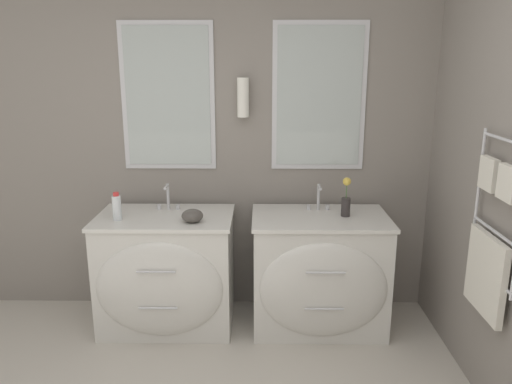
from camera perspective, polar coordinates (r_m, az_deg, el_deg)
name	(u,v)px	position (r m, az deg, el deg)	size (l,w,h in m)	color
wall_back	(217,143)	(3.83, -4.46, 5.64)	(4.87, 0.17, 2.60)	gray
wall_right	(508,182)	(2.98, 26.88, 1.06)	(0.13, 4.12, 2.60)	gray
vanity_left	(166,272)	(3.73, -10.23, -8.98)	(0.97, 0.68, 0.85)	silver
vanity_right	(319,273)	(3.69, 7.24, -9.13)	(0.97, 0.68, 0.85)	silver
faucet_left	(168,197)	(3.74, -10.05, -0.61)	(0.17, 0.12, 0.19)	silver
faucet_right	(319,198)	(3.70, 7.17, -0.66)	(0.17, 0.12, 0.19)	silver
toiletry_bottle	(117,207)	(3.58, -15.62, -1.68)	(0.06, 0.06, 0.20)	silver
amenity_bowl	(192,216)	(3.44, -7.29, -2.70)	(0.15, 0.15, 0.09)	#4C4742
flower_vase	(346,200)	(3.58, 10.25, -0.96)	(0.06, 0.06, 0.28)	#332D2D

